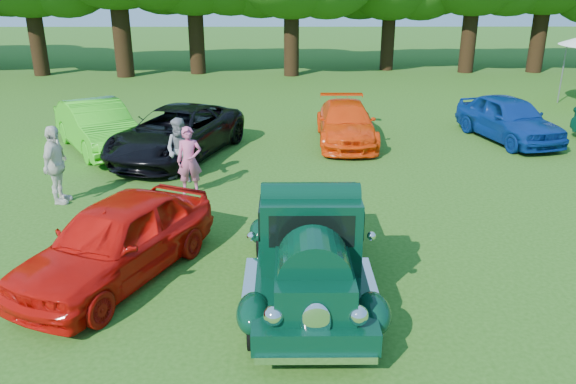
{
  "coord_description": "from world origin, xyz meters",
  "views": [
    {
      "loc": [
        -0.31,
        -8.75,
        4.86
      ],
      "look_at": [
        -0.24,
        1.31,
        1.1
      ],
      "focal_mm": 35.0,
      "sensor_mm": 36.0,
      "label": 1
    }
  ],
  "objects_px": {
    "back_car_black": "(177,133)",
    "spectator_grey": "(181,150)",
    "hero_pickup": "(309,248)",
    "spectator_white": "(56,165)",
    "red_convertible": "(117,240)",
    "back_car_orange": "(346,123)",
    "spectator_pink": "(189,160)",
    "back_car_lime": "(98,126)",
    "back_car_blue": "(509,118)"
  },
  "relations": [
    {
      "from": "hero_pickup",
      "to": "back_car_orange",
      "type": "height_order",
      "value": "hero_pickup"
    },
    {
      "from": "back_car_blue",
      "to": "spectator_white",
      "type": "xyz_separation_m",
      "value": [
        -12.57,
        -5.5,
        0.2
      ]
    },
    {
      "from": "back_car_lime",
      "to": "spectator_white",
      "type": "relative_size",
      "value": 2.46
    },
    {
      "from": "back_car_black",
      "to": "spectator_pink",
      "type": "distance_m",
      "value": 3.2
    },
    {
      "from": "back_car_black",
      "to": "spectator_grey",
      "type": "bearing_deg",
      "value": -58.39
    },
    {
      "from": "back_car_lime",
      "to": "back_car_blue",
      "type": "height_order",
      "value": "back_car_lime"
    },
    {
      "from": "hero_pickup",
      "to": "red_convertible",
      "type": "height_order",
      "value": "hero_pickup"
    },
    {
      "from": "spectator_white",
      "to": "back_car_blue",
      "type": "bearing_deg",
      "value": -64.83
    },
    {
      "from": "spectator_white",
      "to": "hero_pickup",
      "type": "bearing_deg",
      "value": -124.14
    },
    {
      "from": "red_convertible",
      "to": "spectator_white",
      "type": "bearing_deg",
      "value": 147.96
    },
    {
      "from": "hero_pickup",
      "to": "spectator_pink",
      "type": "bearing_deg",
      "value": 119.82
    },
    {
      "from": "back_car_black",
      "to": "back_car_blue",
      "type": "height_order",
      "value": "back_car_black"
    },
    {
      "from": "red_convertible",
      "to": "back_car_lime",
      "type": "distance_m",
      "value": 8.48
    },
    {
      "from": "spectator_grey",
      "to": "red_convertible",
      "type": "bearing_deg",
      "value": -75.25
    },
    {
      "from": "back_car_black",
      "to": "back_car_orange",
      "type": "xyz_separation_m",
      "value": [
        5.15,
        1.56,
        -0.1
      ]
    },
    {
      "from": "spectator_pink",
      "to": "spectator_grey",
      "type": "xyz_separation_m",
      "value": [
        -0.35,
        0.83,
        0.01
      ]
    },
    {
      "from": "back_car_orange",
      "to": "hero_pickup",
      "type": "bearing_deg",
      "value": -98.62
    },
    {
      "from": "back_car_lime",
      "to": "hero_pickup",
      "type": "bearing_deg",
      "value": -87.77
    },
    {
      "from": "hero_pickup",
      "to": "back_car_orange",
      "type": "xyz_separation_m",
      "value": [
        1.58,
        9.35,
        -0.15
      ]
    },
    {
      "from": "hero_pickup",
      "to": "back_car_blue",
      "type": "xyz_separation_m",
      "value": [
        6.9,
        9.57,
        -0.06
      ]
    },
    {
      "from": "red_convertible",
      "to": "back_car_black",
      "type": "distance_m",
      "value": 7.29
    },
    {
      "from": "hero_pickup",
      "to": "back_car_orange",
      "type": "distance_m",
      "value": 9.48
    },
    {
      "from": "back_car_black",
      "to": "spectator_white",
      "type": "distance_m",
      "value": 4.28
    },
    {
      "from": "back_car_orange",
      "to": "spectator_pink",
      "type": "relative_size",
      "value": 2.63
    },
    {
      "from": "back_car_orange",
      "to": "spectator_pink",
      "type": "distance_m",
      "value": 6.32
    },
    {
      "from": "red_convertible",
      "to": "back_car_orange",
      "type": "xyz_separation_m",
      "value": [
        4.88,
        8.85,
        -0.08
      ]
    },
    {
      "from": "hero_pickup",
      "to": "spectator_white",
      "type": "relative_size",
      "value": 2.52
    },
    {
      "from": "hero_pickup",
      "to": "back_car_orange",
      "type": "relative_size",
      "value": 1.07
    },
    {
      "from": "spectator_grey",
      "to": "spectator_white",
      "type": "xyz_separation_m",
      "value": [
        -2.62,
        -1.47,
        0.08
      ]
    },
    {
      "from": "spectator_pink",
      "to": "spectator_white",
      "type": "relative_size",
      "value": 0.9
    },
    {
      "from": "spectator_pink",
      "to": "spectator_white",
      "type": "height_order",
      "value": "spectator_white"
    },
    {
      "from": "hero_pickup",
      "to": "spectator_white",
      "type": "bearing_deg",
      "value": 144.33
    },
    {
      "from": "back_car_black",
      "to": "spectator_white",
      "type": "height_order",
      "value": "spectator_white"
    },
    {
      "from": "back_car_lime",
      "to": "back_car_black",
      "type": "distance_m",
      "value": 2.63
    },
    {
      "from": "spectator_pink",
      "to": "spectator_white",
      "type": "bearing_deg",
      "value": -175.29
    },
    {
      "from": "back_car_lime",
      "to": "spectator_grey",
      "type": "bearing_deg",
      "value": -77.67
    },
    {
      "from": "back_car_black",
      "to": "spectator_pink",
      "type": "height_order",
      "value": "spectator_pink"
    },
    {
      "from": "back_car_black",
      "to": "back_car_orange",
      "type": "bearing_deg",
      "value": 35.48
    },
    {
      "from": "hero_pickup",
      "to": "back_car_black",
      "type": "distance_m",
      "value": 8.57
    },
    {
      "from": "back_car_blue",
      "to": "spectator_pink",
      "type": "xyz_separation_m",
      "value": [
        -9.6,
        -4.86,
        0.1
      ]
    },
    {
      "from": "back_car_blue",
      "to": "spectator_grey",
      "type": "distance_m",
      "value": 10.73
    },
    {
      "from": "red_convertible",
      "to": "spectator_white",
      "type": "xyz_separation_m",
      "value": [
        -2.37,
        3.57,
        0.21
      ]
    },
    {
      "from": "back_car_black",
      "to": "spectator_grey",
      "type": "height_order",
      "value": "spectator_grey"
    },
    {
      "from": "hero_pickup",
      "to": "red_convertible",
      "type": "xyz_separation_m",
      "value": [
        -3.3,
        0.5,
        -0.08
      ]
    },
    {
      "from": "red_convertible",
      "to": "spectator_pink",
      "type": "bearing_deg",
      "value": 106.26
    },
    {
      "from": "back_car_orange",
      "to": "spectator_pink",
      "type": "bearing_deg",
      "value": -131.72
    },
    {
      "from": "back_car_blue",
      "to": "spectator_pink",
      "type": "relative_size",
      "value": 2.57
    },
    {
      "from": "hero_pickup",
      "to": "back_car_blue",
      "type": "height_order",
      "value": "hero_pickup"
    },
    {
      "from": "hero_pickup",
      "to": "spectator_pink",
      "type": "height_order",
      "value": "hero_pickup"
    },
    {
      "from": "red_convertible",
      "to": "back_car_blue",
      "type": "xyz_separation_m",
      "value": [
        10.19,
        9.07,
        0.02
      ]
    }
  ]
}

